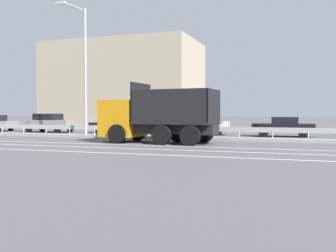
% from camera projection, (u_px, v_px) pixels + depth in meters
% --- Properties ---
extents(ground_plane, '(320.00, 320.00, 0.00)m').
position_uv_depth(ground_plane, '(156.00, 142.00, 22.48)').
color(ground_plane, '#565659').
extents(lane_strip_0, '(66.34, 0.16, 0.01)m').
position_uv_depth(lane_strip_0, '(147.00, 145.00, 20.06)').
color(lane_strip_0, silver).
rests_on(lane_strip_0, ground_plane).
extents(lane_strip_1, '(66.34, 0.16, 0.01)m').
position_uv_depth(lane_strip_1, '(131.00, 148.00, 18.26)').
color(lane_strip_1, silver).
rests_on(lane_strip_1, ground_plane).
extents(lane_strip_2, '(66.34, 0.16, 0.01)m').
position_uv_depth(lane_strip_2, '(109.00, 153.00, 16.23)').
color(lane_strip_2, silver).
rests_on(lane_strip_2, ground_plane).
extents(median_island, '(36.49, 1.10, 0.18)m').
position_uv_depth(median_island, '(171.00, 138.00, 24.94)').
color(median_island, gray).
rests_on(median_island, ground_plane).
extents(median_guardrail, '(66.34, 0.09, 0.78)m').
position_uv_depth(median_guardrail, '(176.00, 129.00, 25.92)').
color(median_guardrail, '#9EA0A5').
rests_on(median_guardrail, ground_plane).
extents(dump_truck, '(6.63, 3.00, 3.33)m').
position_uv_depth(dump_truck, '(146.00, 121.00, 22.03)').
color(dump_truck, orange).
rests_on(dump_truck, ground_plane).
extents(median_road_sign, '(0.83, 0.16, 2.50)m').
position_uv_depth(median_road_sign, '(134.00, 118.00, 25.76)').
color(median_road_sign, white).
rests_on(median_road_sign, ground_plane).
extents(street_lamp_1, '(0.72, 2.67, 8.76)m').
position_uv_depth(street_lamp_1, '(83.00, 65.00, 26.61)').
color(street_lamp_1, '#ADADB2').
rests_on(street_lamp_1, ground_plane).
extents(parked_car_2, '(4.82, 2.08, 1.61)m').
position_uv_depth(parked_car_2, '(49.00, 123.00, 33.97)').
color(parked_car_2, gray).
rests_on(parked_car_2, ground_plane).
extents(parked_car_3, '(4.83, 2.09, 1.41)m').
position_uv_depth(parked_car_3, '(119.00, 125.00, 32.37)').
color(parked_car_3, black).
rests_on(parked_car_3, ground_plane).
extents(parked_car_4, '(4.62, 2.06, 1.43)m').
position_uv_depth(parked_car_4, '(199.00, 125.00, 30.08)').
color(parked_car_4, silver).
rests_on(parked_car_4, ground_plane).
extents(parked_car_5, '(4.25, 1.92, 1.38)m').
position_uv_depth(parked_car_5, '(283.00, 127.00, 27.56)').
color(parked_car_5, black).
rests_on(parked_car_5, ground_plane).
extents(background_building_0, '(18.67, 10.36, 10.44)m').
position_uv_depth(background_building_0, '(124.00, 85.00, 49.90)').
color(background_building_0, tan).
rests_on(background_building_0, ground_plane).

